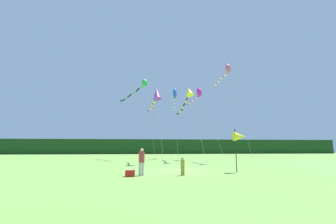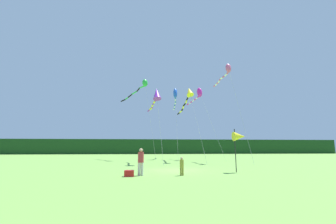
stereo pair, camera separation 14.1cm
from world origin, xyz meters
The scene contains 12 objects.
ground_plane centered at (0.00, 0.00, 0.00)m, with size 120.00×120.00×0.00m, color #6B9E42.
distant_treeline centered at (0.00, 45.00, 2.01)m, with size 108.00×3.43×4.02m, color #193D19.
person_adult centered at (-2.65, -2.92, 0.96)m, with size 0.38×0.38×1.71m.
person_child centered at (-0.02, -3.15, 0.65)m, with size 0.26×0.26×1.16m.
cooler_box centered at (-3.34, -3.32, 0.19)m, with size 0.58×0.42×0.38m, color red.
banner_flag_pole centered at (4.54, -1.71, 2.55)m, with size 0.90×0.70×3.14m.
kite_yellow centered at (3.17, 10.54, 8.74)m, with size 1.61×10.81×9.77m.
kite_rainbow centered at (7.90, 8.69, 11.54)m, with size 1.63×7.58×12.45m.
kite_magenta centered at (5.74, 15.11, 10.11)m, with size 3.59×7.82×11.14m.
kite_green centered at (-3.16, 15.80, 11.28)m, with size 5.89×7.13×12.26m.
kite_blue centered at (2.37, 17.68, 10.35)m, with size 0.85×9.50×11.58m.
kite_purple centered at (-1.26, 7.02, 7.69)m, with size 1.65×6.95×8.63m.
Camera 2 is at (-2.33, -17.33, 1.77)m, focal length 23.26 mm.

